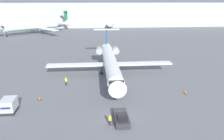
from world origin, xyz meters
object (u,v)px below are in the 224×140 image
object	(u,v)px
luggage_cart	(9,105)
airplane_parked_far_left	(112,21)
pushback_tug	(121,118)
worker_by_wing	(66,81)
worker_near_tug	(110,120)
airplane_parked_far_right	(37,26)
traffic_cone_left	(40,98)
airplane_main	(110,62)
traffic_cone_right	(186,92)

from	to	relation	value
luggage_cart	airplane_parked_far_left	distance (m)	117.01
pushback_tug	worker_by_wing	world-z (taller)	worker_by_wing
pushback_tug	worker_near_tug	xyz separation A→B (m)	(-1.75, -0.87, 0.24)
pushback_tug	airplane_parked_far_right	bearing A→B (deg)	109.97
traffic_cone_left	airplane_main	bearing A→B (deg)	42.19
luggage_cart	worker_by_wing	world-z (taller)	luggage_cart
traffic_cone_left	worker_by_wing	bearing A→B (deg)	58.38
airplane_parked_far_left	pushback_tug	bearing A→B (deg)	-94.54
traffic_cone_left	airplane_parked_far_left	xyz separation A→B (m)	(23.19, 109.69, 3.73)
airplane_parked_far_left	traffic_cone_right	bearing A→B (deg)	-87.75
worker_near_tug	traffic_cone_left	world-z (taller)	worker_near_tug
pushback_tug	traffic_cone_right	world-z (taller)	pushback_tug
traffic_cone_left	airplane_parked_far_left	size ratio (longest dim) A/B	0.02
airplane_main	airplane_parked_far_left	world-z (taller)	airplane_parked_far_left
airplane_main	airplane_parked_far_right	world-z (taller)	airplane_parked_far_right
luggage_cart	airplane_parked_far_left	world-z (taller)	airplane_parked_far_left
worker_by_wing	airplane_parked_far_right	xyz separation A→B (m)	(-23.45, 76.10, 3.19)
luggage_cart	traffic_cone_right	size ratio (longest dim) A/B	3.74
traffic_cone_left	traffic_cone_right	xyz separation A→B (m)	(27.49, 0.20, 0.09)
airplane_parked_far_right	pushback_tug	bearing A→B (deg)	-70.03
airplane_main	worker_near_tug	size ratio (longest dim) A/B	20.09
airplane_main	luggage_cart	distance (m)	24.44
luggage_cart	worker_by_wing	bearing A→B (deg)	53.59
traffic_cone_left	airplane_parked_far_right	distance (m)	85.02
luggage_cart	traffic_cone_left	world-z (taller)	luggage_cart
worker_near_tug	airplane_parked_far_left	size ratio (longest dim) A/B	0.04
luggage_cart	traffic_cone_right	bearing A→B (deg)	7.84
luggage_cart	traffic_cone_right	distance (m)	31.63
worker_by_wing	traffic_cone_left	distance (m)	7.77
worker_near_tug	worker_by_wing	xyz separation A→B (m)	(-7.99, 16.11, 0.15)
worker_near_tug	traffic_cone_right	distance (m)	18.25
worker_by_wing	luggage_cart	bearing A→B (deg)	-126.41
pushback_tug	traffic_cone_left	xyz separation A→B (m)	(-13.80, 8.65, -0.33)
traffic_cone_right	airplane_parked_far_left	distance (m)	109.64
luggage_cart	airplane_parked_far_right	size ratio (longest dim) A/B	0.08
pushback_tug	airplane_parked_far_left	distance (m)	118.76
worker_near_tug	airplane_parked_far_left	bearing A→B (deg)	84.66
worker_by_wing	airplane_parked_far_right	bearing A→B (deg)	107.13
airplane_parked_far_left	airplane_parked_far_right	xyz separation A→B (m)	(-42.58, -27.00, 0.17)
pushback_tug	traffic_cone_right	size ratio (longest dim) A/B	6.16
airplane_main	luggage_cart	bearing A→B (deg)	-136.70
airplane_main	traffic_cone_right	size ratio (longest dim) A/B	42.40
pushback_tug	worker_by_wing	size ratio (longest dim) A/B	2.55
airplane_parked_far_left	worker_by_wing	bearing A→B (deg)	-100.51
airplane_parked_far_left	airplane_parked_far_right	distance (m)	50.42
worker_near_tug	pushback_tug	bearing A→B (deg)	26.50
traffic_cone_left	airplane_parked_far_right	xyz separation A→B (m)	(-19.39, 82.69, 3.90)
traffic_cone_right	traffic_cone_left	bearing A→B (deg)	-179.59
pushback_tug	luggage_cart	distance (m)	18.22
airplane_parked_far_left	airplane_parked_far_right	size ratio (longest dim) A/B	1.08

